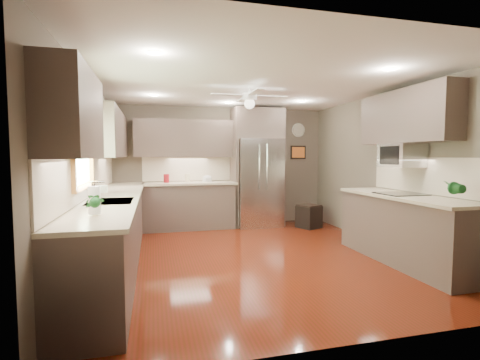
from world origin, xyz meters
name	(u,v)px	position (x,y,z in m)	size (l,w,h in m)	color
floor	(255,256)	(0.00, 0.00, 0.00)	(5.00, 5.00, 0.00)	#521D0A
ceiling	(255,84)	(0.00, 0.00, 2.50)	(5.00, 5.00, 0.00)	white
wall_back	(222,166)	(0.00, 2.50, 1.25)	(4.50, 4.50, 0.00)	brown
wall_front	(350,186)	(0.00, -2.50, 1.25)	(4.50, 4.50, 0.00)	brown
wall_left	(88,173)	(-2.25, 0.00, 1.25)	(5.00, 5.00, 0.00)	brown
wall_right	(389,170)	(2.25, 0.00, 1.25)	(5.00, 5.00, 0.00)	brown
canister_a	(166,179)	(-1.18, 2.24, 1.02)	(0.11, 0.11, 0.17)	maroon
canister_c	(188,178)	(-0.76, 2.23, 1.03)	(0.10, 0.10, 0.16)	beige
soap_bottle	(103,189)	(-2.08, 0.02, 1.04)	(0.09, 0.09, 0.20)	white
potted_plant_left	(93,201)	(-1.93, -1.66, 1.08)	(0.15, 0.10, 0.29)	#17521E
potted_plant_right	(454,188)	(1.92, -1.57, 1.11)	(0.18, 0.15, 0.33)	#17521E
bowl	(207,181)	(-0.36, 2.20, 0.97)	(0.22, 0.22, 0.05)	beige
left_run	(115,228)	(-1.95, 0.15, 0.48)	(0.65, 4.70, 1.45)	brown
back_run	(190,205)	(-0.72, 2.20, 0.48)	(1.85, 0.65, 1.45)	brown
uppers	(197,131)	(-0.74, 0.71, 1.87)	(4.50, 4.70, 0.95)	brown
window	(82,149)	(-2.22, -0.50, 1.55)	(0.05, 1.12, 0.92)	#BFF2B2
sink	(110,204)	(-1.93, -0.50, 0.91)	(0.50, 0.70, 0.32)	silver
refrigerator	(258,169)	(0.70, 2.16, 1.19)	(1.06, 0.75, 2.45)	silver
right_run	(406,228)	(1.93, -0.80, 0.48)	(0.70, 2.20, 1.45)	brown
microwave	(402,155)	(2.03, -0.55, 1.48)	(0.43, 0.55, 0.34)	silver
ceiling_fan	(250,99)	(0.00, 0.30, 2.33)	(1.18, 1.18, 0.32)	white
recessed_lights	(245,89)	(-0.04, 0.40, 2.49)	(2.84, 3.14, 0.01)	white
wall_clock	(298,130)	(1.75, 2.48, 2.05)	(0.30, 0.03, 0.30)	white
framed_print	(298,152)	(1.75, 2.48, 1.55)	(0.36, 0.03, 0.30)	black
stool	(309,216)	(1.65, 1.66, 0.24)	(0.52, 0.52, 0.47)	black
paper_towel	(94,200)	(-1.94, -1.54, 1.08)	(0.11, 0.11, 0.27)	white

